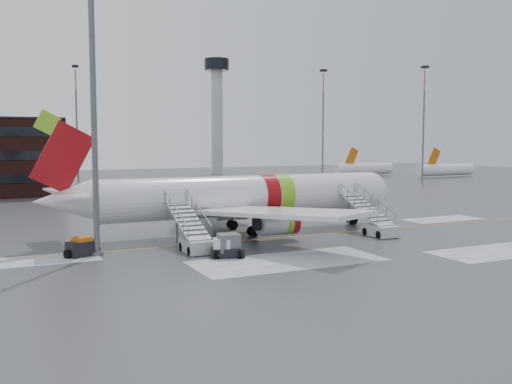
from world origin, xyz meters
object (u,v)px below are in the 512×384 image
airstair_fwd (375,224)px  uld_container (229,246)px  pushback_tug (225,249)px  light_mast_near (92,60)px  airstair_aft (193,237)px  baggage_tractor (82,248)px  airliner (238,197)px

airstair_fwd → uld_container: bearing=-168.1°
pushback_tug → airstair_fwd: bearing=11.9°
uld_container → light_mast_near: size_ratio=0.08×
airstair_fwd → light_mast_near: bearing=176.8°
airstair_fwd → airstair_aft: size_ratio=1.00×
pushback_tug → uld_container: uld_container is taller
airstair_aft → baggage_tractor: (-8.24, 1.64, -0.44)m
uld_container → baggage_tractor: uld_container is taller
airliner → light_mast_near: bearing=-159.6°
airstair_aft → light_mast_near: size_ratio=0.27×
airstair_aft → airliner: bearing=44.4°
pushback_tug → uld_container: (0.29, 0.05, 0.18)m
airstair_aft → light_mast_near: light_mast_near is taller
airstair_fwd → airstair_aft: (-17.62, 0.00, 0.00)m
airliner → pushback_tug: bearing=-118.3°
baggage_tractor → light_mast_near: bearing=-13.2°
airstair_fwd → uld_container: 16.38m
airliner → light_mast_near: 18.53m
light_mast_near → pushback_tug: bearing=-29.6°
airstair_fwd → pushback_tug: 16.68m
airstair_fwd → pushback_tug: airstair_fwd is taller
airstair_aft → baggage_tractor: 8.41m
airstair_aft → baggage_tractor: bearing=168.8°
airstair_fwd → airstair_aft: same height
airstair_aft → uld_container: size_ratio=3.30×
uld_container → light_mast_near: 17.02m
airstair_fwd → uld_container: airstair_fwd is taller
pushback_tug → light_mast_near: bearing=150.4°
uld_container → airliner: bearing=62.9°
airstair_fwd → light_mast_near: size_ratio=0.27×
airliner → pushback_tug: 11.67m
airstair_aft → uld_container: (1.59, -3.38, -0.25)m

